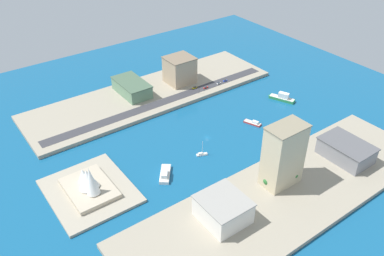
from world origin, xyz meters
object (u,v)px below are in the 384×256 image
Objects in this scene: apartment_midrise_tan at (180,70)px; van_white at (219,83)px; sailboat_small_white at (202,154)px; opera_landmark at (89,183)px; hatchback_blue at (225,81)px; traffic_light_waterfront at (199,89)px; warehouse_low_gray at (346,150)px; ferry_white_commuter at (165,174)px; tugboat_red at (253,123)px; ferry_green_doubledeck at (282,98)px; office_block_beige at (283,155)px; terminal_long_green at (132,87)px; taxi_yellow_cab at (195,88)px; hotel_broad_white at (223,209)px; pickup_red at (206,87)px.

van_white is (-26.45, -28.09, -12.09)m from apartment_midrise_tan.
sailboat_small_white is 0.33× the size of opera_landmark.
traffic_light_waterfront is (-4.44, 35.70, 3.41)m from hatchback_blue.
warehouse_low_gray is 0.95× the size of opera_landmark.
warehouse_low_gray is at bearing -118.65° from ferry_white_commuter.
ferry_green_doubledeck reaches higher than tugboat_red.
opera_landmark is (-92.85, 137.73, -7.60)m from apartment_midrise_tan.
ferry_white_commuter is 0.44× the size of office_block_beige.
traffic_light_waterfront is (51.25, 58.39, 4.87)m from ferry_green_doubledeck.
opera_landmark reaches higher than terminal_long_green.
sailboat_small_white reaches higher than taxi_yellow_cab.
opera_landmark is at bearing 93.34° from ferry_green_doubledeck.
warehouse_low_gray is 154.61m from taxi_yellow_cab.
hotel_broad_white is 0.64× the size of office_block_beige.
hotel_broad_white is at bearing 141.57° from van_white.
taxi_yellow_cab is (84.50, -55.45, 3.17)m from sailboat_small_white.
taxi_yellow_cab is (61.55, 55.97, 1.43)m from ferry_green_doubledeck.
apartment_midrise_tan reaches higher than van_white.
sailboat_small_white is 106.19m from warehouse_low_gray.
traffic_light_waterfront is (132.49, -30.53, -18.45)m from office_block_beige.
office_block_beige is (-169.75, -20.38, 16.59)m from terminal_long_green.
ferry_green_doubledeck is 0.55× the size of office_block_beige.
ferry_white_commuter is 4.57× the size of van_white.
sailboat_small_white is at bearing -97.58° from opera_landmark.
ferry_white_commuter is 129.56m from pickup_red.
ferry_green_doubledeck reaches higher than taxi_yellow_cab.
pickup_red is at bearing -50.49° from ferry_white_commuter.
office_block_beige is at bearing 80.75° from warehouse_low_gray.
ferry_green_doubledeck is at bearing -129.00° from terminal_long_green.
apartment_midrise_tan is at bearing 10.38° from taxi_yellow_cab.
traffic_light_waterfront is at bearing 11.21° from warehouse_low_gray.
apartment_midrise_tan is 4.08× the size of traffic_light_waterfront.
ferry_white_commuter is (-13.02, 97.09, 0.89)m from tugboat_red.
office_block_beige is 8.89× the size of taxi_yellow_cab.
sailboat_small_white reaches higher than ferry_white_commuter.
van_white is 0.99× the size of hatchback_blue.
tugboat_red is 69.51m from pickup_red.
sailboat_small_white is at bearing -26.50° from hotel_broad_white.
taxi_yellow_cab reaches higher than tugboat_red.
apartment_midrise_tan is (104.29, -51.83, 15.32)m from sailboat_small_white.
office_block_beige is at bearing -133.01° from ferry_white_commuter.
ferry_green_doubledeck is 5.81× the size of van_white.
opera_landmark is (-11.51, 197.33, 5.97)m from ferry_green_doubledeck.
ferry_white_commuter is 118.41m from traffic_light_waterfront.
warehouse_low_gray is at bearing -156.21° from terminal_long_green.
ferry_white_commuter is (-26.94, 147.13, -0.67)m from ferry_green_doubledeck.
hatchback_blue is 0.68× the size of traffic_light_waterfront.
warehouse_low_gray is at bearing -115.38° from opera_landmark.
opera_landmark is (15.43, 50.20, 6.64)m from ferry_white_commuter.
hatchback_blue is (0.79, -8.82, -0.02)m from van_white.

